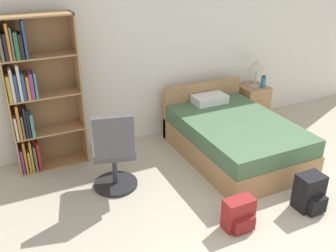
% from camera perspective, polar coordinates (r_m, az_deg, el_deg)
% --- Properties ---
extents(wall_back, '(9.00, 0.06, 2.60)m').
position_cam_1_polar(wall_back, '(5.48, -2.34, 11.24)').
color(wall_back, white).
rests_on(wall_back, ground_plane).
extents(bookshelf, '(0.89, 0.33, 1.97)m').
position_cam_1_polar(bookshelf, '(4.90, -19.80, 4.31)').
color(bookshelf, '#AD7F51').
rests_on(bookshelf, ground_plane).
extents(bed, '(1.31, 1.92, 0.80)m').
position_cam_1_polar(bed, '(5.27, 9.86, -1.56)').
color(bed, '#AD7F51').
rests_on(bed, ground_plane).
extents(office_chair, '(0.58, 0.65, 1.05)m').
position_cam_1_polar(office_chair, '(4.38, -8.22, -4.22)').
color(office_chair, '#232326').
rests_on(office_chair, ground_plane).
extents(nightstand, '(0.44, 0.42, 0.61)m').
position_cam_1_polar(nightstand, '(6.38, 12.73, 3.33)').
color(nightstand, '#AD7F51').
rests_on(nightstand, ground_plane).
extents(table_lamp, '(0.27, 0.27, 0.47)m').
position_cam_1_polar(table_lamp, '(6.12, 13.43, 9.11)').
color(table_lamp, '#B2B2B7').
rests_on(table_lamp, nightstand).
extents(water_bottle, '(0.08, 0.08, 0.20)m').
position_cam_1_polar(water_bottle, '(6.22, 14.32, 6.53)').
color(water_bottle, teal).
rests_on(water_bottle, nightstand).
extents(backpack_black, '(0.29, 0.29, 0.42)m').
position_cam_1_polar(backpack_black, '(4.49, 20.80, -9.53)').
color(backpack_black, black).
rests_on(backpack_black, ground_plane).
extents(backpack_red, '(0.32, 0.23, 0.34)m').
position_cam_1_polar(backpack_red, '(4.03, 10.76, -13.10)').
color(backpack_red, maroon).
rests_on(backpack_red, ground_plane).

